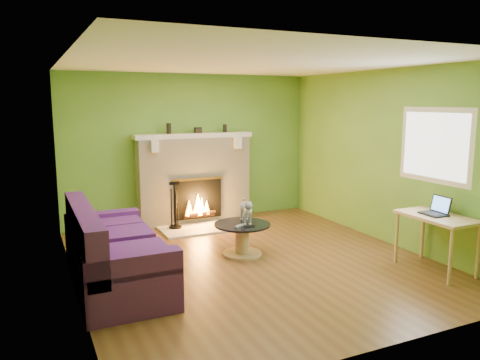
{
  "coord_description": "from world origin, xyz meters",
  "views": [
    {
      "loc": [
        -2.68,
        -5.4,
        2.12
      ],
      "look_at": [
        0.0,
        0.4,
        1.05
      ],
      "focal_mm": 35.0,
      "sensor_mm": 36.0,
      "label": 1
    }
  ],
  "objects_px": {
    "coffee_table": "(242,237)",
    "cat": "(246,210)",
    "desk": "(437,222)",
    "sofa": "(111,255)"
  },
  "relations": [
    {
      "from": "desk",
      "to": "cat",
      "type": "xyz_separation_m",
      "value": [
        -1.88,
        1.64,
        -0.01
      ]
    },
    {
      "from": "coffee_table",
      "to": "cat",
      "type": "height_order",
      "value": "cat"
    },
    {
      "from": "sofa",
      "to": "cat",
      "type": "distance_m",
      "value": 1.99
    },
    {
      "from": "sofa",
      "to": "coffee_table",
      "type": "distance_m",
      "value": 1.89
    },
    {
      "from": "sofa",
      "to": "coffee_table",
      "type": "bearing_deg",
      "value": 10.97
    },
    {
      "from": "sofa",
      "to": "coffee_table",
      "type": "height_order",
      "value": "sofa"
    },
    {
      "from": "sofa",
      "to": "desk",
      "type": "xyz_separation_m",
      "value": [
        3.81,
        -1.23,
        0.26
      ]
    },
    {
      "from": "desk",
      "to": "cat",
      "type": "height_order",
      "value": "cat"
    },
    {
      "from": "sofa",
      "to": "coffee_table",
      "type": "xyz_separation_m",
      "value": [
        1.85,
        0.36,
        -0.11
      ]
    },
    {
      "from": "sofa",
      "to": "desk",
      "type": "distance_m",
      "value": 4.01
    }
  ]
}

